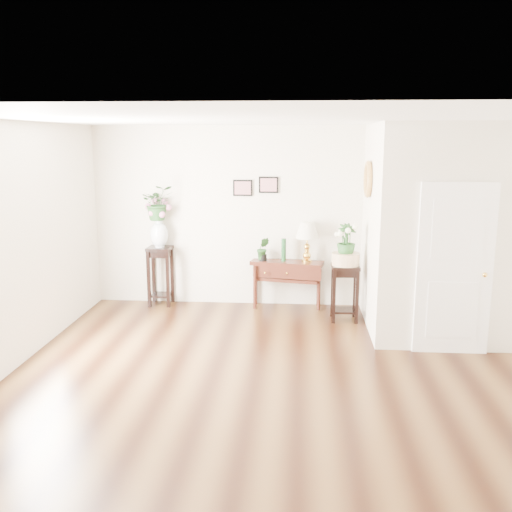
# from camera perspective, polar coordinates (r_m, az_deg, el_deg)

# --- Properties ---
(floor) EXTENTS (6.00, 5.50, 0.02)m
(floor) POSITION_cam_1_polar(r_m,az_deg,el_deg) (6.60, 2.10, -11.51)
(floor) COLOR #533518
(floor) RESTS_ON ground
(ceiling) EXTENTS (6.00, 5.50, 0.02)m
(ceiling) POSITION_cam_1_polar(r_m,az_deg,el_deg) (6.07, 2.30, 13.59)
(ceiling) COLOR white
(ceiling) RESTS_ON ground
(wall_back) EXTENTS (6.00, 0.02, 2.80)m
(wall_back) POSITION_cam_1_polar(r_m,az_deg,el_deg) (8.90, 2.87, 3.91)
(wall_back) COLOR silver
(wall_back) RESTS_ON ground
(wall_front) EXTENTS (6.00, 0.02, 2.80)m
(wall_front) POSITION_cam_1_polar(r_m,az_deg,el_deg) (3.53, 0.49, -8.09)
(wall_front) COLOR silver
(wall_front) RESTS_ON ground
(wall_left) EXTENTS (0.02, 5.50, 2.80)m
(wall_left) POSITION_cam_1_polar(r_m,az_deg,el_deg) (6.97, -23.29, 0.83)
(wall_left) COLOR silver
(wall_left) RESTS_ON ground
(partition) EXTENTS (1.80, 1.95, 2.80)m
(partition) POSITION_cam_1_polar(r_m,az_deg,el_deg) (8.15, 17.63, 2.67)
(partition) COLOR silver
(partition) RESTS_ON floor
(door) EXTENTS (0.90, 0.05, 2.10)m
(door) POSITION_cam_1_polar(r_m,az_deg,el_deg) (7.26, 19.23, -1.30)
(door) COLOR white
(door) RESTS_ON floor
(art_print_left) EXTENTS (0.30, 0.02, 0.25)m
(art_print_left) POSITION_cam_1_polar(r_m,az_deg,el_deg) (8.87, -1.34, 6.82)
(art_print_left) COLOR black
(art_print_left) RESTS_ON wall_back
(art_print_right) EXTENTS (0.30, 0.02, 0.25)m
(art_print_right) POSITION_cam_1_polar(r_m,az_deg,el_deg) (8.83, 1.26, 7.13)
(art_print_right) COLOR black
(art_print_right) RESTS_ON wall_back
(wall_ornament) EXTENTS (0.07, 0.51, 0.51)m
(wall_ornament) POSITION_cam_1_polar(r_m,az_deg,el_deg) (8.04, 11.12, 7.54)
(wall_ornament) COLOR tan
(wall_ornament) RESTS_ON partition
(console_table) EXTENTS (1.16, 0.58, 0.74)m
(console_table) POSITION_cam_1_polar(r_m,az_deg,el_deg) (8.91, 3.11, -2.83)
(console_table) COLOR #3C1D11
(console_table) RESTS_ON floor
(table_lamp) EXTENTS (0.41, 0.41, 0.62)m
(table_lamp) POSITION_cam_1_polar(r_m,az_deg,el_deg) (8.76, 5.14, 1.70)
(table_lamp) COLOR gold
(table_lamp) RESTS_ON console_table
(green_vase) EXTENTS (0.08, 0.08, 0.35)m
(green_vase) POSITION_cam_1_polar(r_m,az_deg,el_deg) (8.80, 2.78, 0.58)
(green_vase) COLOR #194421
(green_vase) RESTS_ON console_table
(potted_plant) EXTENTS (0.20, 0.17, 0.35)m
(potted_plant) POSITION_cam_1_polar(r_m,az_deg,el_deg) (8.81, 0.70, 0.64)
(potted_plant) COLOR #1F4A1D
(potted_plant) RESTS_ON console_table
(plant_stand_a) EXTENTS (0.38, 0.38, 0.93)m
(plant_stand_a) POSITION_cam_1_polar(r_m,az_deg,el_deg) (9.15, -9.52, -1.97)
(plant_stand_a) COLOR black
(plant_stand_a) RESTS_ON floor
(porcelain_vase) EXTENTS (0.28, 0.28, 0.47)m
(porcelain_vase) POSITION_cam_1_polar(r_m,az_deg,el_deg) (9.01, -9.66, 2.31)
(porcelain_vase) COLOR white
(porcelain_vase) RESTS_ON plant_stand_a
(lily_arrangement) EXTENTS (0.60, 0.56, 0.54)m
(lily_arrangement) POSITION_cam_1_polar(r_m,az_deg,el_deg) (8.95, -9.76, 5.14)
(lily_arrangement) COLOR #1F4A1D
(lily_arrangement) RESTS_ON porcelain_vase
(plant_stand_b) EXTENTS (0.40, 0.40, 0.82)m
(plant_stand_b) POSITION_cam_1_polar(r_m,az_deg,el_deg) (8.36, 8.85, -3.64)
(plant_stand_b) COLOR black
(plant_stand_b) RESTS_ON floor
(ceramic_bowl) EXTENTS (0.40, 0.40, 0.18)m
(ceramic_bowl) POSITION_cam_1_polar(r_m,az_deg,el_deg) (8.25, 8.95, -0.35)
(ceramic_bowl) COLOR beige
(ceramic_bowl) RESTS_ON plant_stand_b
(narcissus) EXTENTS (0.31, 0.31, 0.48)m
(narcissus) POSITION_cam_1_polar(r_m,az_deg,el_deg) (8.20, 9.01, 1.55)
(narcissus) COLOR #1F4A1D
(narcissus) RESTS_ON ceramic_bowl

